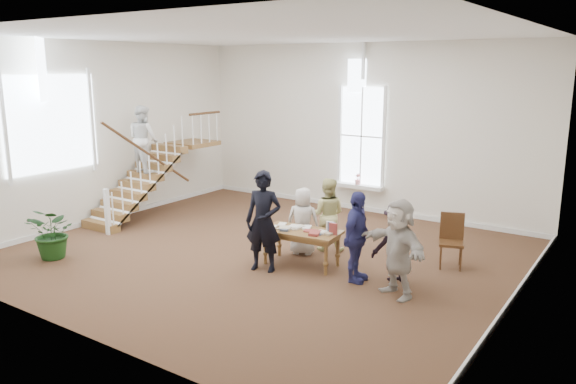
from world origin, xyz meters
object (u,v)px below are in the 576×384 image
Objects in this scene: person_yellow at (327,214)px; woman_cluster_b at (397,242)px; woman_cluster_c at (398,248)px; police_officer at (263,221)px; library_table at (301,234)px; elderly_woman at (303,221)px; side_chair at (452,237)px; woman_cluster_a at (356,237)px; floor_plant at (54,233)px.

woman_cluster_b is at bearing 135.67° from person_yellow.
police_officer is at bearing -145.11° from woman_cluster_c.
elderly_woman reaches higher than library_table.
woman_cluster_a is at bearing -143.09° from side_chair.
library_table is 0.70m from elderly_woman.
library_table is at bearing -160.55° from woman_cluster_c.
woman_cluster_b is 1.38× the size of side_chair.
elderly_woman is 3.01m from side_chair.
elderly_woman reaches higher than floor_plant.
floor_plant is at bearing -133.19° from woman_cluster_c.
person_yellow reaches higher than library_table.
library_table is at bearing 40.36° from police_officer.
person_yellow is 2.11m from woman_cluster_b.
person_yellow is 1.44× the size of floor_plant.
library_table is 0.85m from police_officer.
person_yellow is (0.40, 1.75, -0.19)m from police_officer.
police_officer is 1.38× the size of elderly_woman.
side_chair is at bearing 22.42° from police_officer.
woman_cluster_c is at bearing 66.35° from woman_cluster_b.
woman_cluster_c is 1.56× the size of floor_plant.
woman_cluster_c is at bearing 17.91° from floor_plant.
floor_plant is at bearing -24.62° from woman_cluster_b.
woman_cluster_a is 2.15m from side_chair.
woman_cluster_c is at bearing -108.37° from woman_cluster_a.
floor_plant is (-5.73, -2.34, -0.30)m from woman_cluster_a.
library_table is 1.12× the size of elderly_woman.
side_chair is (2.49, 1.61, -0.03)m from library_table.
person_yellow is 1.07× the size of woman_cluster_b.
person_yellow is 2.59m from side_chair.
woman_cluster_c reaches higher than side_chair.
person_yellow is at bearing 86.83° from library_table.
woman_cluster_a is 1.15× the size of woman_cluster_b.
woman_cluster_b is at bearing -133.26° from side_chair.
library_table is 1.09× the size of woman_cluster_b.
woman_cluster_b is at bearing 3.02° from library_table.
police_officer is 1.16× the size of woman_cluster_a.
side_chair is at bearing -162.41° from woman_cluster_b.
library_table is 5.09m from floor_plant.
woman_cluster_c is at bearing -117.64° from side_chair.
person_yellow is at bearing 175.68° from woman_cluster_c.
floor_plant is 8.05m from side_chair.
person_yellow reaches higher than floor_plant.
police_officer reaches higher than woman_cluster_b.
side_chair is (2.94, 2.26, -0.38)m from police_officer.
floor_plant is (-4.38, -3.61, -0.24)m from person_yellow.
side_chair is (6.92, 4.12, 0.05)m from floor_plant.
floor_plant is at bearing -169.99° from police_officer.
woman_cluster_c is (2.25, -1.47, 0.07)m from person_yellow.
elderly_woman is at bearing 70.34° from police_officer.
side_chair is (2.84, 1.01, -0.11)m from elderly_woman.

